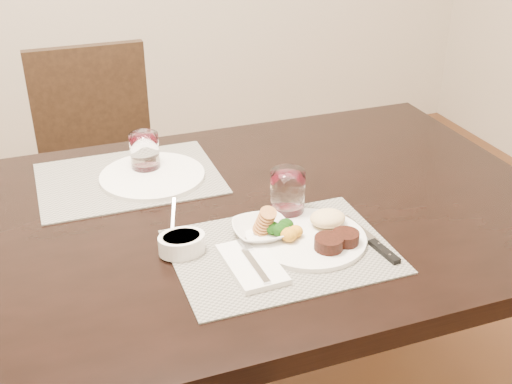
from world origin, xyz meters
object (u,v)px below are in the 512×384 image
object	(u,v)px
chair_far	(100,160)
steak_knife	(378,246)
dinner_plate	(315,235)
far_plate	(152,176)
cracker_bowl	(261,230)
wine_glass_near	(288,195)

from	to	relation	value
chair_far	steak_knife	xyz separation A→B (m)	(0.45, -1.19, 0.26)
dinner_plate	far_plate	distance (m)	0.50
dinner_plate	steak_knife	distance (m)	0.14
steak_knife	cracker_bowl	size ratio (longest dim) A/B	1.62
chair_far	cracker_bowl	bearing A→B (deg)	-77.80
cracker_bowl	far_plate	xyz separation A→B (m)	(-0.17, 0.36, -0.01)
cracker_bowl	chair_far	bearing A→B (deg)	102.20
steak_knife	chair_far	bearing A→B (deg)	103.73
dinner_plate	steak_knife	world-z (taller)	dinner_plate
dinner_plate	steak_knife	size ratio (longest dim) A/B	1.16
wine_glass_near	chair_far	bearing A→B (deg)	108.01
chair_far	wine_glass_near	xyz separation A→B (m)	(0.32, -0.99, 0.30)
wine_glass_near	far_plate	world-z (taller)	wine_glass_near
steak_knife	far_plate	distance (m)	0.63
chair_far	dinner_plate	world-z (taller)	chair_far
steak_knife	cracker_bowl	distance (m)	0.26
dinner_plate	wine_glass_near	world-z (taller)	wine_glass_near
steak_knife	wine_glass_near	xyz separation A→B (m)	(-0.13, 0.20, 0.04)
dinner_plate	cracker_bowl	world-z (taller)	cracker_bowl
chair_far	far_plate	bearing A→B (deg)	-84.73
dinner_plate	far_plate	xyz separation A→B (m)	(-0.27, 0.42, -0.01)
steak_knife	cracker_bowl	bearing A→B (deg)	142.89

